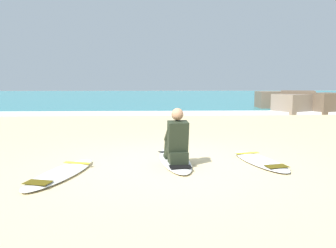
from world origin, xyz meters
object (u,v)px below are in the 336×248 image
object	(u,v)px
surfboard_main	(175,160)
surfboard_spare_near	(61,173)
surfer_seated	(177,141)
surfboard_spare_far	(260,161)

from	to	relation	value
surfboard_main	surfboard_spare_near	xyz separation A→B (m)	(-1.85, -0.86, 0.00)
surfer_seated	surfboard_spare_far	world-z (taller)	surfer_seated
surfer_seated	surfboard_spare_far	bearing A→B (deg)	6.67
surfer_seated	surfboard_spare_far	xyz separation A→B (m)	(1.53, 0.18, -0.40)
surfboard_main	surfboard_spare_far	distance (m)	1.55
surfboard_main	surfer_seated	xyz separation A→B (m)	(0.02, -0.30, 0.40)
surfer_seated	surfboard_spare_near	world-z (taller)	surfer_seated
surfboard_main	surfer_seated	distance (m)	0.50
surfboard_main	surfboard_spare_far	world-z (taller)	same
surfboard_main	surfboard_spare_near	distance (m)	2.04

